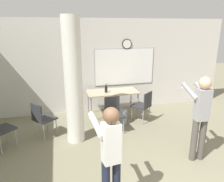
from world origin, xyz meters
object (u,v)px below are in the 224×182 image
Objects in this scene: folding_table at (113,93)px; chair_table_right at (143,104)px; person_playing_side at (201,112)px; person_playing_front at (110,152)px; bottle_on_table at (106,89)px; chair_table_front at (114,112)px; chair_near_pillar at (42,117)px.

chair_table_right reaches higher than folding_table.
person_playing_side is 2.13m from person_playing_front.
bottle_on_table reaches higher than chair_table_right.
chair_table_right is 0.55× the size of person_playing_front.
chair_table_front is at bearing -102.65° from folding_table.
person_playing_side is at bearing -29.09° from chair_near_pillar.
person_playing_front reaches higher than chair_near_pillar.
bottle_on_table is 2.80m from person_playing_side.
chair_near_pillar is at bearing -155.05° from bottle_on_table.
person_playing_front reaches higher than folding_table.
bottle_on_table reaches higher than folding_table.
person_playing_front is (-0.68, -3.29, 0.08)m from bottle_on_table.
chair_near_pillar is (-2.65, -0.25, 0.00)m from chair_table_right.
folding_table is at bearing 113.16° from person_playing_side.
chair_near_pillar is at bearing -174.55° from chair_table_right.
folding_table is 0.93× the size of person_playing_front.
chair_near_pillar is at bearing 150.91° from person_playing_side.
person_playing_side is at bearing -66.84° from folding_table.
chair_near_pillar is (-1.73, -0.80, -0.34)m from bottle_on_table.
chair_table_front is 2.53m from person_playing_front.
chair_table_right and chair_near_pillar have the same top height.
folding_table is 2.12m from chair_near_pillar.
bottle_on_table is 1.94m from chair_near_pillar.
folding_table is 0.98m from chair_table_front.
person_playing_front is (1.05, -2.49, 0.42)m from chair_near_pillar.
bottle_on_table is 0.28× the size of chair_near_pillar.
person_playing_side reaches higher than chair_table_front.
person_playing_side is (1.30, -1.60, 0.49)m from chair_table_front.
bottle_on_table is at bearing 78.41° from person_playing_front.
chair_near_pillar is at bearing 112.94° from person_playing_front.
person_playing_side reaches higher than person_playing_front.
person_playing_front is (-0.67, -2.41, 0.42)m from chair_table_front.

